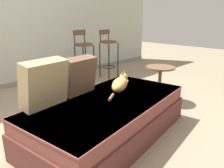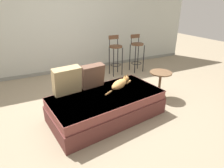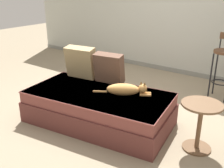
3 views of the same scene
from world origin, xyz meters
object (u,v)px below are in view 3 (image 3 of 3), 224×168
object	(u,v)px
bar_stool_near_window	(224,60)
side_table	(200,120)
throw_pillow_corner	(81,62)
cat	(126,89)
couch	(98,107)
throw_pillow_middle	(109,68)

from	to	relation	value
bar_stool_near_window	side_table	bearing A→B (deg)	-82.93
throw_pillow_corner	bar_stool_near_window	size ratio (longest dim) A/B	0.46
throw_pillow_corner	cat	world-z (taller)	throw_pillow_corner
cat	couch	bearing A→B (deg)	-157.16
throw_pillow_corner	throw_pillow_middle	distance (m)	0.47
couch	throw_pillow_corner	size ratio (longest dim) A/B	4.17
throw_pillow_corner	cat	size ratio (longest dim) A/B	0.70
couch	throw_pillow_middle	size ratio (longest dim) A/B	4.58
couch	cat	distance (m)	0.46
throw_pillow_middle	side_table	world-z (taller)	throw_pillow_middle
throw_pillow_corner	side_table	world-z (taller)	throw_pillow_corner
side_table	bar_stool_near_window	bearing A→B (deg)	97.07
throw_pillow_corner	bar_stool_near_window	world-z (taller)	bar_stool_near_window
throw_pillow_corner	cat	distance (m)	0.93
throw_pillow_corner	bar_stool_near_window	distance (m)	2.21
throw_pillow_corner	bar_stool_near_window	bearing A→B (deg)	41.94
couch	bar_stool_near_window	bearing A→B (deg)	58.85
side_table	couch	bearing A→B (deg)	-171.95
throw_pillow_middle	cat	world-z (taller)	throw_pillow_middle
couch	throw_pillow_middle	bearing A→B (deg)	105.04
couch	throw_pillow_middle	xyz separation A→B (m)	(-0.10, 0.37, 0.43)
throw_pillow_middle	side_table	distance (m)	1.42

